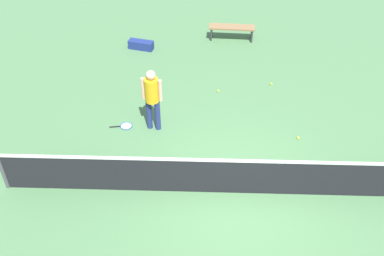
{
  "coord_description": "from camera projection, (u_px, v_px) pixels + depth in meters",
  "views": [
    {
      "loc": [
        0.74,
        6.69,
        7.26
      ],
      "look_at": [
        1.0,
        -1.08,
        0.9
      ],
      "focal_mm": 42.14,
      "sensor_mm": 36.0,
      "label": 1
    }
  ],
  "objects": [
    {
      "name": "ground_plane",
      "position": [
        236.0,
        192.0,
        9.76
      ],
      "size": [
        40.0,
        40.0,
        0.0
      ],
      "primitive_type": "plane",
      "color": "#4C7A4C"
    },
    {
      "name": "court_net",
      "position": [
        238.0,
        176.0,
        9.44
      ],
      "size": [
        10.09,
        0.09,
        1.07
      ],
      "color": "#4C4C51",
      "rests_on": "ground_plane"
    },
    {
      "name": "player_near_side",
      "position": [
        152.0,
        95.0,
        10.83
      ],
      "size": [
        0.53,
        0.4,
        1.7
      ],
      "color": "navy",
      "rests_on": "ground_plane"
    },
    {
      "name": "tennis_racket_near_player",
      "position": [
        125.0,
        126.0,
        11.51
      ],
      "size": [
        0.6,
        0.36,
        0.03
      ],
      "color": "blue",
      "rests_on": "ground_plane"
    },
    {
      "name": "tennis_ball_near_player",
      "position": [
        174.0,
        160.0,
        10.5
      ],
      "size": [
        0.07,
        0.07,
        0.07
      ],
      "primitive_type": "sphere",
      "color": "#C6E033",
      "rests_on": "ground_plane"
    },
    {
      "name": "tennis_ball_by_net",
      "position": [
        218.0,
        91.0,
        12.7
      ],
      "size": [
        0.07,
        0.07,
        0.07
      ],
      "primitive_type": "sphere",
      "color": "#C6E033",
      "rests_on": "ground_plane"
    },
    {
      "name": "tennis_ball_midcourt",
      "position": [
        271.0,
        84.0,
        12.97
      ],
      "size": [
        0.07,
        0.07,
        0.07
      ],
      "primitive_type": "sphere",
      "color": "#C6E033",
      "rests_on": "ground_plane"
    },
    {
      "name": "tennis_ball_baseline",
      "position": [
        298.0,
        138.0,
        11.12
      ],
      "size": [
        0.07,
        0.07,
        0.07
      ],
      "primitive_type": "sphere",
      "color": "#C6E033",
      "rests_on": "ground_plane"
    },
    {
      "name": "courtside_bench",
      "position": [
        232.0,
        28.0,
        14.84
      ],
      "size": [
        1.52,
        0.48,
        0.48
      ],
      "color": "olive",
      "rests_on": "ground_plane"
    },
    {
      "name": "equipment_bag",
      "position": [
        140.0,
        45.0,
        14.54
      ],
      "size": [
        0.84,
        0.47,
        0.28
      ],
      "color": "navy",
      "rests_on": "ground_plane"
    }
  ]
}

